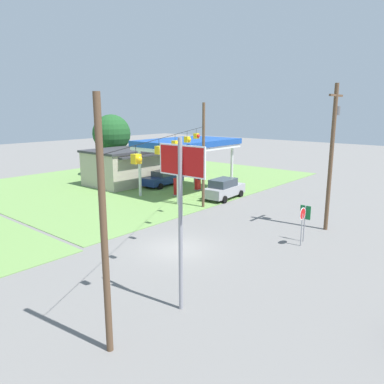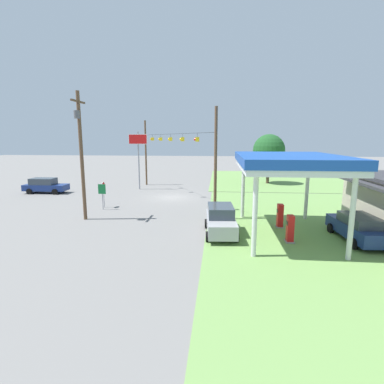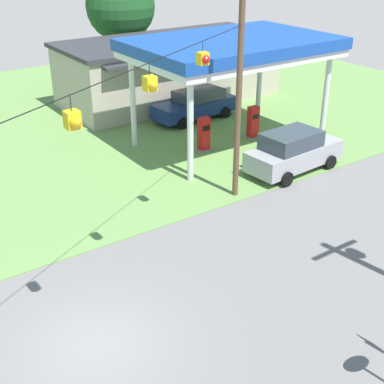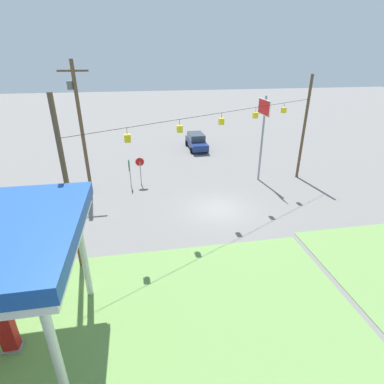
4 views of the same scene
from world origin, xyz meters
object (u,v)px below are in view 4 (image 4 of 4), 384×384
(fuel_pump_near, at_px, (8,333))
(route_sign, at_px, (129,168))
(stop_sign_overhead, at_px, (263,121))
(stop_sign_roadside, at_px, (140,165))
(utility_pole_main, at_px, (80,122))
(car_on_crossroad, at_px, (196,141))

(fuel_pump_near, xyz_separation_m, route_sign, (-4.33, -15.26, 0.86))
(fuel_pump_near, bearing_deg, route_sign, -105.83)
(route_sign, bearing_deg, fuel_pump_near, 74.17)
(route_sign, bearing_deg, stop_sign_overhead, 177.97)
(fuel_pump_near, relative_size, route_sign, 0.74)
(stop_sign_roadside, bearing_deg, route_sign, -166.21)
(utility_pole_main, bearing_deg, car_on_crossroad, -137.80)
(fuel_pump_near, distance_m, stop_sign_roadside, 16.38)
(stop_sign_roadside, xyz_separation_m, utility_pole_main, (4.32, 0.08, 3.84))
(fuel_pump_near, distance_m, route_sign, 15.88)
(car_on_crossroad, bearing_deg, route_sign, -38.28)
(car_on_crossroad, xyz_separation_m, route_sign, (7.71, 10.23, 0.78))
(stop_sign_overhead, relative_size, utility_pole_main, 0.73)
(fuel_pump_near, distance_m, car_on_crossroad, 28.19)
(car_on_crossroad, xyz_separation_m, stop_sign_overhead, (-3.70, 10.63, 4.42))
(fuel_pump_near, height_order, stop_sign_roadside, stop_sign_roadside)
(utility_pole_main, bearing_deg, stop_sign_overhead, 177.87)
(stop_sign_roadside, relative_size, stop_sign_overhead, 0.34)
(stop_sign_overhead, height_order, utility_pole_main, utility_pole_main)
(stop_sign_roadside, height_order, route_sign, stop_sign_roadside)
(route_sign, bearing_deg, utility_pole_main, -2.47)
(car_on_crossroad, bearing_deg, fuel_pump_near, -26.55)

